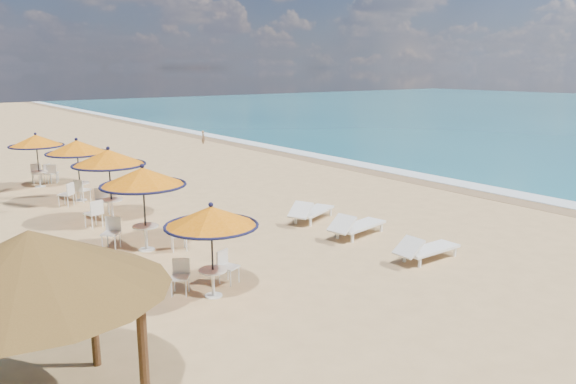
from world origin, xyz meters
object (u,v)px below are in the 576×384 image
(station_2, at_px, (107,164))
(palapa, at_px, (31,262))
(lounger_near, at_px, (425,249))
(lounger_mid, at_px, (356,225))
(station_3, at_px, (77,153))
(lounger_far, at_px, (311,211))
(station_4, at_px, (38,147))
(station_0, at_px, (210,225))
(station_1, at_px, (143,185))

(station_2, distance_m, palapa, 10.99)
(lounger_near, distance_m, palapa, 9.94)
(station_2, relative_size, palapa, 0.67)
(lounger_near, distance_m, lounger_mid, 2.65)
(station_3, bearing_deg, palapa, -108.56)
(station_2, height_order, station_3, station_2)
(lounger_near, bearing_deg, palapa, -172.90)
(lounger_far, xyz_separation_m, palapa, (-9.69, -6.01, 2.01))
(lounger_far, bearing_deg, lounger_near, -113.83)
(station_2, xyz_separation_m, station_4, (-0.47, 7.16, -0.19))
(station_0, distance_m, lounger_mid, 5.89)
(station_3, distance_m, lounger_near, 13.37)
(station_0, bearing_deg, lounger_near, -13.23)
(station_2, relative_size, lounger_mid, 1.12)
(station_0, bearing_deg, lounger_far, 31.92)
(station_1, height_order, lounger_mid, station_1)
(station_0, relative_size, lounger_far, 0.98)
(station_0, relative_size, palapa, 0.58)
(station_2, bearing_deg, station_1, -94.65)
(station_2, xyz_separation_m, palapa, (-4.49, -10.03, 0.49))
(lounger_near, bearing_deg, lounger_mid, 89.16)
(station_3, distance_m, lounger_far, 9.20)
(lounger_mid, xyz_separation_m, palapa, (-9.69, -3.86, 2.01))
(station_3, bearing_deg, station_0, -92.22)
(station_2, bearing_deg, station_0, -92.95)
(lounger_mid, bearing_deg, station_0, -177.19)
(station_4, bearing_deg, station_2, -86.27)
(lounger_far, bearing_deg, lounger_mid, -113.54)
(station_4, distance_m, palapa, 17.66)
(station_2, bearing_deg, lounger_far, -37.66)
(lounger_far, distance_m, palapa, 11.58)
(lounger_mid, bearing_deg, lounger_far, 79.08)
(station_3, height_order, lounger_near, station_3)
(station_2, xyz_separation_m, lounger_mid, (5.20, -6.17, -1.52))
(station_1, height_order, lounger_near, station_1)
(station_0, xyz_separation_m, station_1, (0.09, 3.88, 0.22))
(lounger_mid, bearing_deg, station_1, 144.55)
(lounger_near, xyz_separation_m, lounger_mid, (0.04, 2.65, 0.02))
(station_0, height_order, station_1, station_1)
(palapa, bearing_deg, station_3, 71.44)
(station_0, relative_size, lounger_mid, 0.97)
(station_4, bearing_deg, lounger_far, -63.08)
(station_1, relative_size, lounger_mid, 1.10)
(station_3, relative_size, lounger_near, 1.20)
(station_3, bearing_deg, station_1, -92.70)
(station_1, bearing_deg, lounger_near, -43.50)
(station_2, distance_m, lounger_near, 10.33)
(station_4, relative_size, lounger_far, 1.06)
(station_0, relative_size, station_2, 0.87)
(station_0, height_order, palapa, palapa)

